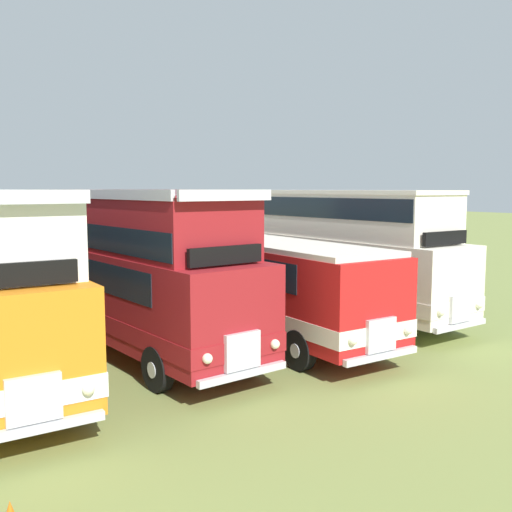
{
  "coord_description": "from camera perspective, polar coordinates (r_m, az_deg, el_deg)",
  "views": [
    {
      "loc": [
        -2.52,
        -15.29,
        4.54
      ],
      "look_at": [
        8.66,
        0.56,
        2.29
      ],
      "focal_mm": 40.84,
      "sensor_mm": 36.0,
      "label": 1
    }
  ],
  "objects": [
    {
      "name": "bus_seventh_in_row",
      "position": [
        21.17,
        7.55,
        0.95
      ],
      "size": [
        2.63,
        10.63,
        4.49
      ],
      "color": "silver",
      "rests_on": "ground"
    },
    {
      "name": "bus_fifth_in_row",
      "position": [
        16.78,
        -12.31,
        -1.01
      ],
      "size": [
        3.08,
        10.59,
        4.52
      ],
      "color": "maroon",
      "rests_on": "ground"
    },
    {
      "name": "bus_sixth_in_row",
      "position": [
        18.51,
        -0.62,
        -2.03
      ],
      "size": [
        2.99,
        11.67,
        2.99
      ],
      "color": "red",
      "rests_on": "ground"
    }
  ]
}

